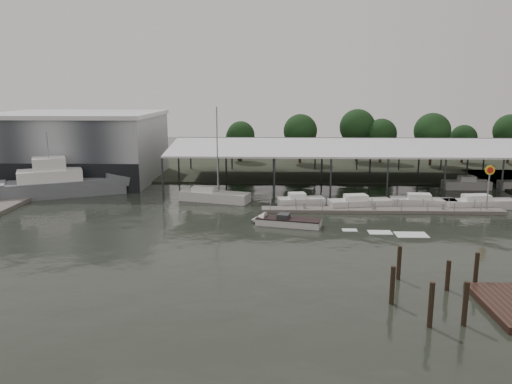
{
  "coord_description": "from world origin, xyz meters",
  "views": [
    {
      "loc": [
        2.02,
        -46.78,
        14.17
      ],
      "look_at": [
        0.36,
        9.03,
        2.5
      ],
      "focal_mm": 35.0,
      "sensor_mm": 36.0,
      "label": 1
    }
  ],
  "objects_px": {
    "shell_fuel_sign": "(489,179)",
    "white_sailboat": "(214,196)",
    "grey_trawler": "(60,184)",
    "speedboat_underway": "(283,222)"
  },
  "relations": [
    {
      "from": "shell_fuel_sign",
      "to": "white_sailboat",
      "type": "height_order",
      "value": "white_sailboat"
    },
    {
      "from": "shell_fuel_sign",
      "to": "white_sailboat",
      "type": "distance_m",
      "value": 32.82
    },
    {
      "from": "grey_trawler",
      "to": "white_sailboat",
      "type": "xyz_separation_m",
      "value": [
        20.98,
        -2.8,
        -0.93
      ]
    },
    {
      "from": "grey_trawler",
      "to": "white_sailboat",
      "type": "bearing_deg",
      "value": -32.9
    },
    {
      "from": "shell_fuel_sign",
      "to": "speedboat_underway",
      "type": "xyz_separation_m",
      "value": [
        -23.68,
        -6.03,
        -3.53
      ]
    },
    {
      "from": "white_sailboat",
      "to": "speedboat_underway",
      "type": "height_order",
      "value": "white_sailboat"
    },
    {
      "from": "grey_trawler",
      "to": "white_sailboat",
      "type": "height_order",
      "value": "white_sailboat"
    },
    {
      "from": "white_sailboat",
      "to": "grey_trawler",
      "type": "bearing_deg",
      "value": -170.85
    },
    {
      "from": "grey_trawler",
      "to": "speedboat_underway",
      "type": "distance_m",
      "value": 32.72
    },
    {
      "from": "white_sailboat",
      "to": "shell_fuel_sign",
      "type": "bearing_deg",
      "value": 7.61
    }
  ]
}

